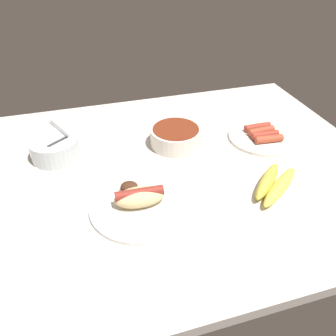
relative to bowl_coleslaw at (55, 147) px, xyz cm
name	(u,v)px	position (x,y,z in cm)	size (l,w,h in cm)	color
ground_plane	(168,172)	(29.84, -14.39, -4.85)	(120.00, 90.00, 3.00)	silver
bowl_coleslaw	(55,147)	(0.00, 0.00, 0.00)	(13.96, 13.96, 15.37)	silver
plate_sausages	(262,136)	(62.76, -7.78, -2.38)	(21.21, 21.21, 3.29)	white
bowl_chili	(176,136)	(35.42, -3.29, -0.30)	(15.55, 15.55, 5.59)	white
banana_bunch	(274,184)	(53.20, -30.58, -1.61)	(17.70, 16.43, 3.71)	gold
plate_hotdog_assembled	(139,201)	(18.84, -27.32, -1.67)	(24.42, 24.42, 5.61)	white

